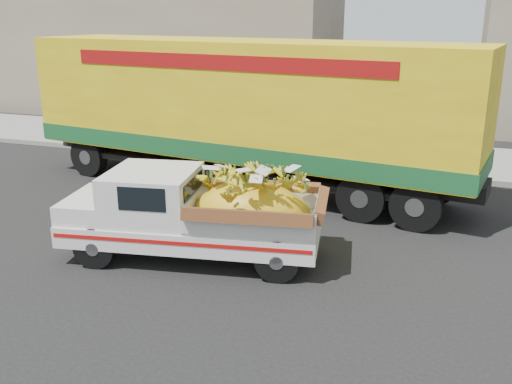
% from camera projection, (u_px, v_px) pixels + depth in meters
% --- Properties ---
extents(ground, '(100.00, 100.00, 0.00)m').
position_uv_depth(ground, '(134.00, 232.00, 12.09)').
color(ground, black).
rests_on(ground, ground).
extents(curb, '(60.00, 0.25, 0.15)m').
position_uv_depth(curb, '(239.00, 160.00, 17.68)').
color(curb, gray).
rests_on(curb, ground).
extents(sidewalk, '(60.00, 4.00, 0.14)m').
position_uv_depth(sidewalk, '(261.00, 146.00, 19.57)').
color(sidewalk, gray).
rests_on(sidewalk, ground).
extents(building_left, '(18.00, 6.00, 5.00)m').
position_uv_depth(building_left, '(140.00, 56.00, 26.67)').
color(building_left, gray).
rests_on(building_left, ground).
extents(pickup_truck, '(4.98, 2.49, 1.67)m').
position_uv_depth(pickup_truck, '(211.00, 214.00, 10.53)').
color(pickup_truck, black).
rests_on(pickup_truck, ground).
extents(semi_trailer, '(12.06, 4.27, 3.80)m').
position_uv_depth(semi_trailer, '(245.00, 108.00, 14.50)').
color(semi_trailer, black).
rests_on(semi_trailer, ground).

